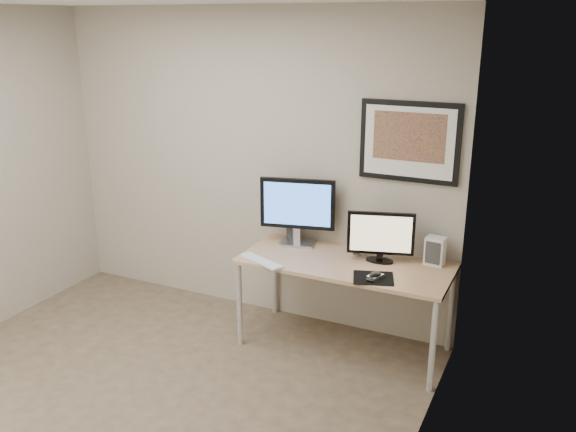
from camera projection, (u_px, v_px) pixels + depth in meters
name	position (u px, v px, depth m)	size (l,w,h in m)	color
floor	(133.00, 406.00, 4.09)	(3.60, 3.60, 0.00)	brown
room	(158.00, 154.00, 3.98)	(3.60, 3.60, 3.60)	white
desk	(345.00, 269.00, 4.64)	(1.60, 0.70, 0.73)	olive
framed_art	(409.00, 142.00, 4.49)	(0.75, 0.04, 0.60)	black
monitor_large	(297.00, 209.00, 4.88)	(0.60, 0.25, 0.55)	#AFAFB4
monitor_tv	(381.00, 236.00, 4.55)	(0.49, 0.17, 0.39)	black
speaker_left	(293.00, 228.00, 5.06)	(0.08, 0.08, 0.20)	#AFAFB4
speaker_right	(357.00, 245.00, 4.73)	(0.07, 0.07, 0.17)	#AFAFB4
keyboard	(261.00, 261.00, 4.61)	(0.42, 0.11, 0.01)	silver
mousepad	(373.00, 278.00, 4.32)	(0.28, 0.25, 0.00)	black
mouse	(375.00, 275.00, 4.31)	(0.07, 0.12, 0.04)	black
remote	(373.00, 277.00, 4.32)	(0.05, 0.18, 0.02)	black
fan_unit	(435.00, 251.00, 4.54)	(0.14, 0.10, 0.22)	silver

